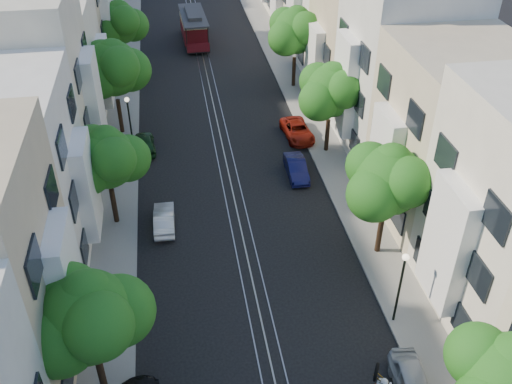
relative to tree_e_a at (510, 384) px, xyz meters
name	(u,v)px	position (x,y,z in m)	size (l,w,h in m)	color
ground	(214,108)	(-7.26, 31.02, -4.40)	(200.00, 200.00, 0.00)	black
sidewalk_east	(302,101)	(-0.01, 31.02, -4.34)	(2.50, 80.00, 0.12)	gray
sidewalk_west	(123,114)	(-14.51, 31.02, -4.34)	(2.50, 80.00, 0.12)	gray
rail_left	(207,108)	(-7.81, 31.02, -4.39)	(0.06, 80.00, 0.02)	gray
rail_slot	(214,108)	(-7.26, 31.02, -4.39)	(0.06, 80.00, 0.02)	gray
rail_right	(221,107)	(-6.71, 31.02, -4.39)	(0.06, 80.00, 0.02)	gray
lane_line	(214,108)	(-7.26, 31.02, -4.40)	(0.08, 80.00, 0.01)	tan
townhouses_east	(362,38)	(4.61, 30.94, 0.79)	(7.75, 72.00, 12.00)	beige
townhouses_west	(50,58)	(-19.13, 30.94, 0.68)	(7.75, 72.00, 11.76)	silver
tree_e_a	(510,384)	(0.00, 0.00, 0.00)	(4.72, 3.87, 6.27)	black
tree_e_b	(389,182)	(0.00, 12.00, 0.34)	(4.93, 4.08, 6.68)	black
tree_e_c	(332,92)	(0.00, 23.00, 0.20)	(4.84, 3.99, 6.52)	black
tree_e_d	(296,32)	(0.00, 34.00, 0.47)	(5.01, 4.16, 6.85)	black
tree_w_a	(89,318)	(-14.40, 5.00, 0.34)	(4.93, 4.08, 6.68)	black
tree_w_b	(107,160)	(-14.40, 17.00, 0.00)	(4.72, 3.87, 6.27)	black
tree_w_c	(114,69)	(-14.40, 28.00, 0.67)	(5.13, 4.28, 7.09)	black
tree_w_d	(120,24)	(-14.40, 39.00, 0.20)	(4.84, 3.99, 6.52)	black
lamp_east	(402,278)	(-0.96, 7.02, -1.55)	(0.32, 0.32, 4.16)	black
lamp_west	(129,117)	(-13.56, 25.02, -1.55)	(0.32, 0.32, 4.16)	black
cable_car	(194,26)	(-7.76, 45.98, -2.68)	(2.63, 7.63, 2.90)	black
parked_car_e_mid	(296,168)	(-2.85, 20.29, -3.82)	(1.21, 3.48, 1.15)	#0C0E3C
parked_car_e_far	(297,131)	(-1.66, 25.29, -3.84)	(1.84, 4.00, 1.11)	maroon
parked_car_w_mid	(164,219)	(-11.66, 16.19, -3.85)	(1.17, 3.35, 1.10)	silver
parked_car_w_far	(145,143)	(-12.75, 25.23, -3.83)	(1.35, 3.36, 1.14)	#163718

